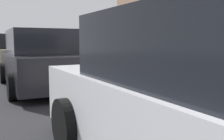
{
  "coord_description": "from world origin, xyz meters",
  "views": [
    {
      "loc": [
        -5.75,
        3.36,
        1.31
      ],
      "look_at": [
        -0.16,
        0.13,
        0.57
      ],
      "focal_mm": 40.4,
      "sensor_mm": 36.0,
      "label": 1
    }
  ],
  "objects_px": {
    "suitcase_red_9": "(109,68)",
    "parked_car_beige_2": "(11,53)",
    "suitcase_maroon_5": "(152,73)",
    "fire_hydrant": "(96,62)",
    "suitcase_silver_7": "(127,70)",
    "parked_car_charcoal_1": "(42,61)",
    "suitcase_red_2": "(200,84)",
    "bollard_post": "(87,61)",
    "suitcase_teal_6": "(139,74)",
    "suitcase_navy_3": "(182,80)",
    "suitcase_black_8": "(118,66)",
    "suitcase_black_1": "(224,88)",
    "parked_car_white_0": "(221,108)",
    "suitcase_olive_4": "(165,79)"
  },
  "relations": [
    {
      "from": "suitcase_navy_3",
      "to": "parked_car_beige_2",
      "type": "bearing_deg",
      "value": 14.85
    },
    {
      "from": "suitcase_teal_6",
      "to": "suitcase_black_8",
      "type": "xyz_separation_m",
      "value": [
        1.09,
        0.02,
        0.13
      ]
    },
    {
      "from": "suitcase_red_9",
      "to": "suitcase_maroon_5",
      "type": "bearing_deg",
      "value": -178.53
    },
    {
      "from": "suitcase_olive_4",
      "to": "suitcase_black_8",
      "type": "relative_size",
      "value": 0.9
    },
    {
      "from": "suitcase_black_8",
      "to": "suitcase_red_9",
      "type": "xyz_separation_m",
      "value": [
        0.53,
        0.03,
        -0.09
      ]
    },
    {
      "from": "suitcase_olive_4",
      "to": "bollard_post",
      "type": "height_order",
      "value": "bollard_post"
    },
    {
      "from": "suitcase_navy_3",
      "to": "bollard_post",
      "type": "xyz_separation_m",
      "value": [
        4.81,
        0.17,
        0.1
      ]
    },
    {
      "from": "suitcase_silver_7",
      "to": "parked_car_charcoal_1",
      "type": "distance_m",
      "value": 2.48
    },
    {
      "from": "suitcase_olive_4",
      "to": "suitcase_red_9",
      "type": "distance_m",
      "value": 2.75
    },
    {
      "from": "bollard_post",
      "to": "fire_hydrant",
      "type": "bearing_deg",
      "value": -164.08
    },
    {
      "from": "suitcase_red_9",
      "to": "fire_hydrant",
      "type": "relative_size",
      "value": 1.04
    },
    {
      "from": "suitcase_silver_7",
      "to": "fire_hydrant",
      "type": "xyz_separation_m",
      "value": [
        2.06,
        0.01,
        0.1
      ]
    },
    {
      "from": "suitcase_teal_6",
      "to": "parked_car_white_0",
      "type": "bearing_deg",
      "value": 151.99
    },
    {
      "from": "suitcase_teal_6",
      "to": "bollard_post",
      "type": "bearing_deg",
      "value": 3.4
    },
    {
      "from": "suitcase_navy_3",
      "to": "suitcase_olive_4",
      "type": "relative_size",
      "value": 0.91
    },
    {
      "from": "suitcase_olive_4",
      "to": "fire_hydrant",
      "type": "distance_m",
      "value": 3.75
    },
    {
      "from": "suitcase_maroon_5",
      "to": "fire_hydrant",
      "type": "xyz_separation_m",
      "value": [
        3.21,
        0.04,
        0.05
      ]
    },
    {
      "from": "parked_car_beige_2",
      "to": "suitcase_teal_6",
      "type": "bearing_deg",
      "value": -161.74
    },
    {
      "from": "suitcase_silver_7",
      "to": "parked_car_charcoal_1",
      "type": "height_order",
      "value": "parked_car_charcoal_1"
    },
    {
      "from": "suitcase_teal_6",
      "to": "parked_car_white_0",
      "type": "relative_size",
      "value": 0.17
    },
    {
      "from": "suitcase_red_2",
      "to": "parked_car_white_0",
      "type": "bearing_deg",
      "value": 133.65
    },
    {
      "from": "suitcase_silver_7",
      "to": "bollard_post",
      "type": "distance_m",
      "value": 2.59
    },
    {
      "from": "fire_hydrant",
      "to": "bollard_post",
      "type": "relative_size",
      "value": 0.96
    },
    {
      "from": "parked_car_white_0",
      "to": "suitcase_red_9",
      "type": "bearing_deg",
      "value": -20.73
    },
    {
      "from": "suitcase_olive_4",
      "to": "suitcase_maroon_5",
      "type": "bearing_deg",
      "value": -2.84
    },
    {
      "from": "suitcase_red_9",
      "to": "suitcase_navy_3",
      "type": "bearing_deg",
      "value": -179.29
    },
    {
      "from": "suitcase_navy_3",
      "to": "suitcase_red_9",
      "type": "distance_m",
      "value": 3.29
    },
    {
      "from": "suitcase_red_9",
      "to": "parked_car_white_0",
      "type": "xyz_separation_m",
      "value": [
        -6.0,
        2.27,
        0.31
      ]
    },
    {
      "from": "suitcase_red_9",
      "to": "bollard_post",
      "type": "height_order",
      "value": "bollard_post"
    },
    {
      "from": "suitcase_red_2",
      "to": "bollard_post",
      "type": "relative_size",
      "value": 0.82
    },
    {
      "from": "parked_car_white_0",
      "to": "parked_car_beige_2",
      "type": "xyz_separation_m",
      "value": [
        11.43,
        0.0,
        0.02
      ]
    },
    {
      "from": "parked_car_charcoal_1",
      "to": "suitcase_red_2",
      "type": "bearing_deg",
      "value": -148.32
    },
    {
      "from": "suitcase_red_2",
      "to": "bollard_post",
      "type": "height_order",
      "value": "bollard_post"
    },
    {
      "from": "suitcase_olive_4",
      "to": "parked_car_white_0",
      "type": "height_order",
      "value": "parked_car_white_0"
    },
    {
      "from": "suitcase_navy_3",
      "to": "suitcase_maroon_5",
      "type": "relative_size",
      "value": 0.87
    },
    {
      "from": "parked_car_charcoal_1",
      "to": "suitcase_red_9",
      "type": "bearing_deg",
      "value": -85.38
    },
    {
      "from": "bollard_post",
      "to": "parked_car_white_0",
      "type": "bearing_deg",
      "value": 164.11
    },
    {
      "from": "suitcase_black_1",
      "to": "fire_hydrant",
      "type": "relative_size",
      "value": 1.08
    },
    {
      "from": "parked_car_charcoal_1",
      "to": "suitcase_black_8",
      "type": "bearing_deg",
      "value": -98.58
    },
    {
      "from": "suitcase_teal_6",
      "to": "suitcase_red_9",
      "type": "bearing_deg",
      "value": 1.96
    },
    {
      "from": "suitcase_maroon_5",
      "to": "suitcase_silver_7",
      "type": "xyz_separation_m",
      "value": [
        1.15,
        0.03,
        -0.05
      ]
    },
    {
      "from": "suitcase_silver_7",
      "to": "fire_hydrant",
      "type": "distance_m",
      "value": 2.06
    },
    {
      "from": "suitcase_black_8",
      "to": "parked_car_beige_2",
      "type": "distance_m",
      "value": 6.39
    },
    {
      "from": "suitcase_red_9",
      "to": "parked_car_beige_2",
      "type": "bearing_deg",
      "value": 22.71
    },
    {
      "from": "suitcase_maroon_5",
      "to": "parked_car_beige_2",
      "type": "xyz_separation_m",
      "value": [
        7.64,
        2.33,
        0.27
      ]
    },
    {
      "from": "fire_hydrant",
      "to": "parked_car_white_0",
      "type": "bearing_deg",
      "value": 161.87
    },
    {
      "from": "suitcase_navy_3",
      "to": "fire_hydrant",
      "type": "relative_size",
      "value": 0.87
    },
    {
      "from": "suitcase_teal_6",
      "to": "suitcase_black_1",
      "type": "bearing_deg",
      "value": -179.42
    },
    {
      "from": "fire_hydrant",
      "to": "parked_car_white_0",
      "type": "xyz_separation_m",
      "value": [
        -6.99,
        2.29,
        0.2
      ]
    },
    {
      "from": "suitcase_red_9",
      "to": "parked_car_charcoal_1",
      "type": "bearing_deg",
      "value": 94.62
    }
  ]
}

